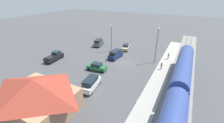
# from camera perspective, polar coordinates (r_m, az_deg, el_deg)

# --- Properties ---
(ground_plane) EXTENTS (200.00, 200.00, 0.00)m
(ground_plane) POSITION_cam_1_polar(r_m,az_deg,el_deg) (38.83, 4.27, -0.09)
(ground_plane) COLOR #4C4C4F
(railway_track) EXTENTS (4.80, 70.00, 0.30)m
(railway_track) POSITION_cam_1_polar(r_m,az_deg,el_deg) (36.23, 25.00, -4.30)
(railway_track) COLOR gray
(railway_track) RESTS_ON ground
(platform) EXTENTS (3.20, 46.00, 0.30)m
(platform) POSITION_cam_1_polar(r_m,az_deg,el_deg) (36.41, 18.83, -2.96)
(platform) COLOR #A8A399
(platform) RESTS_ON ground
(station_building) EXTENTS (11.19, 8.88, 5.49)m
(station_building) POSITION_cam_1_polar(r_m,az_deg,el_deg) (24.65, -26.87, -11.29)
(station_building) COLOR tan
(station_building) RESTS_ON ground
(pedestrian_on_platform) EXTENTS (0.36, 0.36, 1.71)m
(pedestrian_on_platform) POSITION_cam_1_polar(r_m,az_deg,el_deg) (35.74, 18.27, -1.38)
(pedestrian_on_platform) COLOR #23284C
(pedestrian_on_platform) RESTS_ON platform
(pedestrian_waiting_far) EXTENTS (0.36, 0.36, 1.71)m
(pedestrian_waiting_far) POSITION_cam_1_polar(r_m,az_deg,el_deg) (41.78, 20.62, 2.07)
(pedestrian_waiting_far) COLOR brown
(pedestrian_waiting_far) RESTS_ON platform
(pickup_black) EXTENTS (2.43, 5.55, 2.14)m
(pickup_black) POSITION_cam_1_polar(r_m,az_deg,el_deg) (42.02, -21.08, 1.75)
(pickup_black) COLOR black
(pickup_black) RESTS_ON ground
(sedan_green) EXTENTS (4.66, 2.60, 1.74)m
(sedan_green) POSITION_cam_1_polar(r_m,az_deg,el_deg) (34.41, -5.81, -1.96)
(sedan_green) COLOR #236638
(sedan_green) RESTS_ON ground
(suv_navy) EXTENTS (2.32, 5.03, 2.22)m
(suv_navy) POSITION_cam_1_polar(r_m,az_deg,el_deg) (40.50, 1.35, 2.82)
(suv_navy) COLOR navy
(suv_navy) RESTS_ON ground
(sedan_tan) EXTENTS (2.76, 4.79, 1.74)m
(sedan_tan) POSITION_cam_1_polar(r_m,az_deg,el_deg) (47.00, 5.29, 5.53)
(sedan_tan) COLOR #C6B284
(sedan_tan) RESTS_ON ground
(suv_white) EXTENTS (2.72, 5.15, 2.22)m
(suv_white) POSITION_cam_1_polar(r_m,az_deg,el_deg) (28.05, -8.05, -8.15)
(suv_white) COLOR white
(suv_white) RESTS_ON ground
(suv_charcoal) EXTENTS (3.08, 5.23, 2.22)m
(suv_charcoal) POSITION_cam_1_polar(r_m,az_deg,el_deg) (50.48, -5.15, 7.22)
(suv_charcoal) COLOR #47494F
(suv_charcoal) RESTS_ON ground
(light_pole_near_platform) EXTENTS (0.44, 0.44, 8.90)m
(light_pole_near_platform) POSITION_cam_1_polar(r_m,az_deg,el_deg) (37.99, 16.73, 7.23)
(light_pole_near_platform) COLOR #515156
(light_pole_near_platform) RESTS_ON ground
(light_pole_lot_center) EXTENTS (0.44, 0.44, 7.92)m
(light_pole_lot_center) POSITION_cam_1_polar(r_m,az_deg,el_deg) (44.47, -0.23, 10.03)
(light_pole_lot_center) COLOR #515156
(light_pole_lot_center) RESTS_ON ground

